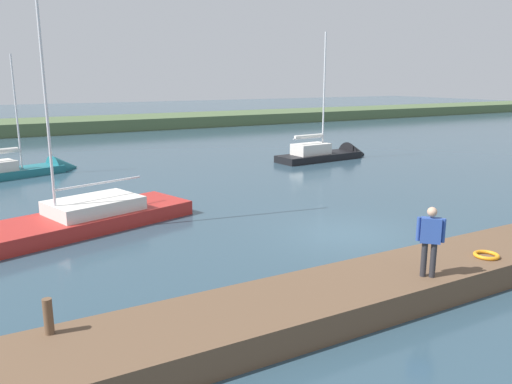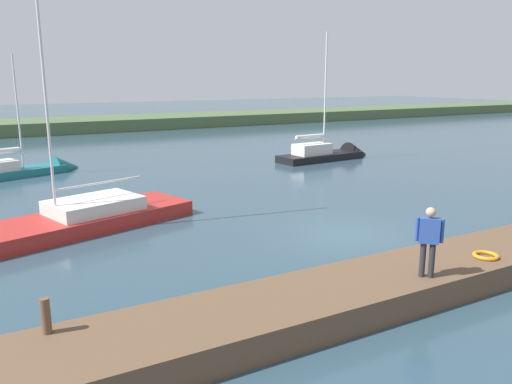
# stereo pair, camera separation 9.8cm
# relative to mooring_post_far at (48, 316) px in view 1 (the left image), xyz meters

# --- Properties ---
(ground_plane) EXTENTS (200.00, 200.00, 0.00)m
(ground_plane) POSITION_rel_mooring_post_far_xyz_m (-10.09, -3.68, -1.01)
(ground_plane) COLOR #2D4756
(far_shoreline) EXTENTS (180.00, 8.00, 2.40)m
(far_shoreline) POSITION_rel_mooring_post_far_xyz_m (-10.09, -44.78, -1.01)
(far_shoreline) COLOR #4C603D
(far_shoreline) RESTS_ON ground_plane
(dock_pier) EXTENTS (26.57, 2.34, 0.67)m
(dock_pier) POSITION_rel_mooring_post_far_xyz_m (-10.09, 0.82, -0.68)
(dock_pier) COLOR brown
(dock_pier) RESTS_ON ground_plane
(mooring_post_far) EXTENTS (0.18, 0.18, 0.69)m
(mooring_post_far) POSITION_rel_mooring_post_far_xyz_m (0.00, 0.00, 0.00)
(mooring_post_far) COLOR brown
(mooring_post_far) RESTS_ON dock_pier
(life_ring_buoy) EXTENTS (0.66, 0.66, 0.10)m
(life_ring_buoy) POSITION_rel_mooring_post_far_xyz_m (-10.66, 1.29, -0.30)
(life_ring_buoy) COLOR orange
(life_ring_buoy) RESTS_ON dock_pier
(sailboat_outer_mooring) EXTENTS (7.36, 2.50, 8.97)m
(sailboat_outer_mooring) POSITION_rel_mooring_post_far_xyz_m (-19.94, -17.36, -0.82)
(sailboat_outer_mooring) COLOR black
(sailboat_outer_mooring) RESTS_ON ground_plane
(sailboat_far_right) EXTENTS (7.20, 3.92, 7.31)m
(sailboat_far_right) POSITION_rel_mooring_post_far_xyz_m (-1.58, -21.04, -0.84)
(sailboat_far_right) COLOR #1E6B75
(sailboat_far_right) RESTS_ON ground_plane
(sailboat_near_dock) EXTENTS (10.52, 5.39, 12.32)m
(sailboat_near_dock) POSITION_rel_mooring_post_far_xyz_m (-0.21, -8.30, -0.84)
(sailboat_near_dock) COLOR #B22823
(sailboat_near_dock) RESTS_ON ground_plane
(person_on_dock) EXTENTS (0.49, 0.48, 1.71)m
(person_on_dock) POSITION_rel_mooring_post_far_xyz_m (-8.25, 1.48, 0.64)
(person_on_dock) COLOR #28282D
(person_on_dock) RESTS_ON dock_pier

